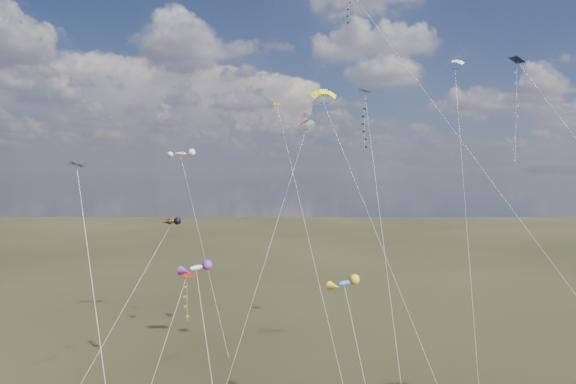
{
  "coord_description": "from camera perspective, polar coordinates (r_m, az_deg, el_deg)",
  "views": [
    {
      "loc": [
        0.77,
        -29.42,
        21.01
      ],
      "look_at": [
        0.0,
        18.0,
        19.0
      ],
      "focal_mm": 32.0,
      "sensor_mm": 36.0,
      "label": 1
    }
  ],
  "objects": [
    {
      "name": "novelty_redwhite_stripe",
      "position": [
        70.57,
        -11.83,
        4.12
      ],
      "size": [
        9.78,
        13.26,
        23.85
      ],
      "color": "red",
      "rests_on": "ground"
    },
    {
      "name": "parafoil_blue_white",
      "position": [
        64.36,
        18.08,
        13.36
      ],
      "size": [
        3.95,
        18.72,
        34.23
      ],
      "color": "blue",
      "rests_on": "ground"
    },
    {
      "name": "novelty_orange_black",
      "position": [
        54.61,
        -12.86,
        -3.32
      ],
      "size": [
        7.93,
        13.06,
        16.16
      ],
      "color": "#DC6307",
      "rests_on": "ground"
    },
    {
      "name": "diamond_navy_tall",
      "position": [
        56.01,
        9.53,
        16.53
      ],
      "size": [
        21.51,
        27.13,
        40.91
      ],
      "color": "#0B0D53",
      "rests_on": "ground"
    },
    {
      "name": "novelty_white_purple",
      "position": [
        36.24,
        -10.14,
        -8.41
      ],
      "size": [
        4.48,
        8.21,
        14.68
      ],
      "color": "silver",
      "rests_on": "ground"
    },
    {
      "name": "parafoil_yellow",
      "position": [
        53.46,
        4.04,
        10.93
      ],
      "size": [
        11.16,
        16.82,
        29.74
      ],
      "color": "#F3F006",
      "rests_on": "ground"
    },
    {
      "name": "diamond_black_mid",
      "position": [
        32.83,
        -21.19,
        -7.28
      ],
      "size": [
        9.31,
        15.18,
        21.58
      ],
      "color": "black",
      "rests_on": "ground"
    },
    {
      "name": "diamond_red_low",
      "position": [
        44.16,
        -11.41,
        -11.96
      ],
      "size": [
        3.63,
        8.91,
        12.52
      ],
      "color": "#A01804",
      "rests_on": "ground"
    },
    {
      "name": "diamond_navy_right",
      "position": [
        37.56,
        25.32,
        6.44
      ],
      "size": [
        9.44,
        23.09,
        28.68
      ],
      "color": "#0B1D4A",
      "rests_on": "ground"
    },
    {
      "name": "novelty_blue_yellow",
      "position": [
        39.34,
        6.31,
        -10.11
      ],
      "size": [
        3.49,
        11.3,
        13.02
      ],
      "color": "blue",
      "rests_on": "ground"
    },
    {
      "name": "diamond_black_high",
      "position": [
        51.31,
        8.7,
        6.59
      ],
      "size": [
        2.06,
        17.09,
        29.14
      ],
      "color": "black",
      "rests_on": "ground"
    },
    {
      "name": "diamond_orange_center",
      "position": [
        51.95,
        0.96,
        0.49
      ],
      "size": [
        7.37,
        18.96,
        28.68
      ],
      "color": "#DC5D08",
      "rests_on": "ground"
    },
    {
      "name": "parafoil_tricolor",
      "position": [
        60.24,
        1.98,
        7.7
      ],
      "size": [
        9.17,
        13.34,
        27.29
      ],
      "color": "yellow",
      "rests_on": "ground"
    }
  ]
}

